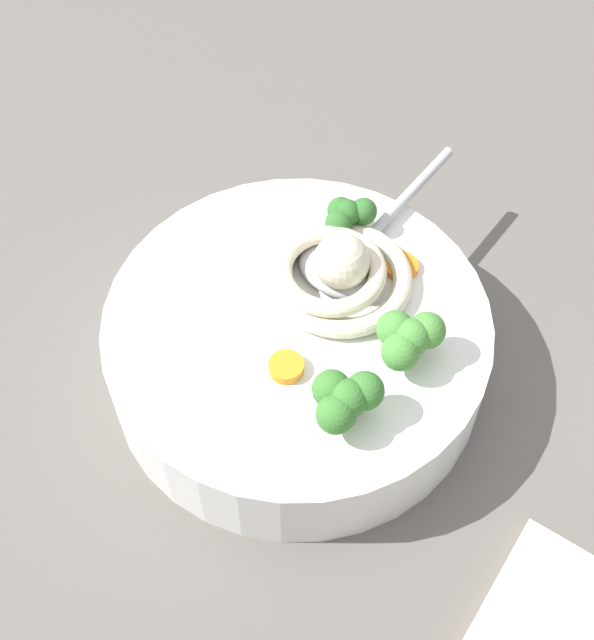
% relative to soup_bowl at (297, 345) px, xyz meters
% --- Properties ---
extents(table_slab, '(1.22, 1.22, 0.04)m').
position_rel_soup_bowl_xyz_m(table_slab, '(0.01, -0.02, -0.05)').
color(table_slab, '#5B5651').
rests_on(table_slab, ground).
extents(soup_bowl, '(0.27, 0.27, 0.06)m').
position_rel_soup_bowl_xyz_m(soup_bowl, '(0.00, 0.00, 0.00)').
color(soup_bowl, white).
rests_on(soup_bowl, table_slab).
extents(noodle_pile, '(0.11, 0.11, 0.05)m').
position_rel_soup_bowl_xyz_m(noodle_pile, '(-0.04, 0.00, 0.04)').
color(noodle_pile, beige).
rests_on(noodle_pile, soup_bowl).
extents(soup_spoon, '(0.17, 0.06, 0.02)m').
position_rel_soup_bowl_xyz_m(soup_spoon, '(-0.06, -0.00, 0.04)').
color(soup_spoon, '#B7B7BC').
rests_on(soup_spoon, soup_bowl).
extents(broccoli_floret_far, '(0.05, 0.04, 0.04)m').
position_rel_soup_bowl_xyz_m(broccoli_floret_far, '(-0.02, 0.08, 0.06)').
color(broccoli_floret_far, '#7A9E60').
rests_on(broccoli_floret_far, soup_bowl).
extents(broccoli_floret_beside_chili, '(0.04, 0.03, 0.03)m').
position_rel_soup_bowl_xyz_m(broccoli_floret_beside_chili, '(-0.09, -0.02, 0.05)').
color(broccoli_floret_beside_chili, '#7A9E60').
rests_on(broccoli_floret_beside_chili, soup_bowl).
extents(broccoli_floret_center, '(0.05, 0.04, 0.04)m').
position_rel_soup_bowl_xyz_m(broccoli_floret_center, '(0.04, 0.07, 0.06)').
color(broccoli_floret_center, '#7A9E60').
rests_on(broccoli_floret_center, soup_bowl).
extents(carrot_slice_extra_a, '(0.02, 0.02, 0.01)m').
position_rel_soup_bowl_xyz_m(carrot_slice_extra_a, '(0.04, 0.02, 0.03)').
color(carrot_slice_extra_a, orange).
rests_on(carrot_slice_extra_a, soup_bowl).
extents(carrot_slice_right, '(0.02, 0.02, 0.01)m').
position_rel_soup_bowl_xyz_m(carrot_slice_right, '(-0.08, 0.03, 0.03)').
color(carrot_slice_right, orange).
rests_on(carrot_slice_right, soup_bowl).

